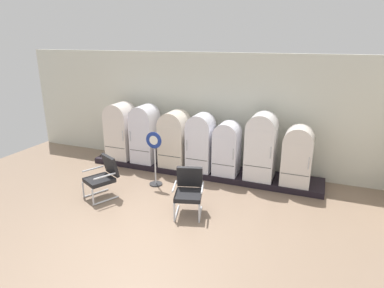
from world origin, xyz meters
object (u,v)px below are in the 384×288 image
Objects in this scene: refrigerator_4 at (227,147)px; sign_stand at (155,161)px; refrigerator_3 at (201,141)px; armchair_right at (189,189)px; refrigerator_0 at (121,129)px; refrigerator_5 at (261,144)px; refrigerator_1 at (145,132)px; refrigerator_2 at (175,137)px; armchair_left at (103,176)px; refrigerator_6 at (298,154)px.

refrigerator_4 is 1.00× the size of sign_stand.
refrigerator_3 reaches higher than sign_stand.
refrigerator_3 is 1.58× the size of armchair_right.
refrigerator_0 is 2.44m from refrigerator_3.
refrigerator_5 is (3.99, 0.00, 0.02)m from refrigerator_0.
refrigerator_1 reaches higher than armchair_right.
armchair_right is (1.23, -2.01, -0.42)m from refrigerator_2.
refrigerator_2 and refrigerator_3 have the same top height.
refrigerator_2 is at bearing 68.08° from armchair_left.
refrigerator_4 is at bearing -2.19° from refrigerator_2.
armchair_left is at bearing -111.92° from refrigerator_2.
refrigerator_1 is at bearing -178.76° from refrigerator_2.
refrigerator_3 is at bearing 179.15° from refrigerator_4.
refrigerator_6 is 3.38m from sign_stand.
sign_stand is (-3.21, -1.02, -0.27)m from refrigerator_6.
refrigerator_4 is at bearing -0.85° from refrigerator_3.
refrigerator_2 is 1.58× the size of armchair_right.
refrigerator_1 is at bearing 136.85° from armchair_right.
refrigerator_0 reaches higher than refrigerator_1.
refrigerator_1 is at bearing 129.01° from sign_stand.
refrigerator_1 is 1.68× the size of armchair_right.
refrigerator_4 is 3.07m from armchair_left.
refrigerator_5 is 1.16× the size of refrigerator_6.
armchair_left is (0.06, -2.04, -0.47)m from refrigerator_1.
refrigerator_4 is (0.71, -0.01, -0.08)m from refrigerator_3.
refrigerator_2 reaches higher than armchair_left.
armchair_right is at bearing -134.55° from refrigerator_6.
refrigerator_6 is (0.86, -0.04, -0.13)m from refrigerator_5.
refrigerator_5 reaches higher than refrigerator_0.
refrigerator_6 is 4.50m from armchair_left.
refrigerator_1 is 1.18× the size of refrigerator_4.
armchair_right is 0.70× the size of sign_stand.
sign_stand reaches higher than armchair_right.
refrigerator_0 reaches higher than refrigerator_3.
refrigerator_5 reaches higher than armchair_right.
refrigerator_0 is at bearing -179.89° from refrigerator_2.
refrigerator_4 is 1.70m from refrigerator_6.
refrigerator_0 is at bearing 179.04° from refrigerator_4.
refrigerator_0 reaches higher than refrigerator_4.
refrigerator_4 is 0.86m from refrigerator_5.
refrigerator_0 is at bearing 112.49° from armchair_left.
refrigerator_5 is at bearing 1.62° from refrigerator_3.
sign_stand is at bearing -50.99° from refrigerator_1.
refrigerator_2 reaches higher than armchair_right.
refrigerator_1 reaches higher than refrigerator_3.
refrigerator_0 reaches higher than armchair_left.
armchair_right is at bearing 1.48° from armchair_left.
armchair_right is (0.47, -1.96, -0.42)m from refrigerator_3.
armchair_right is at bearing -118.15° from refrigerator_5.
refrigerator_1 reaches higher than refrigerator_4.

